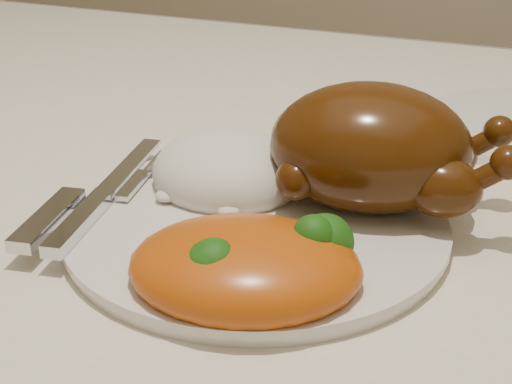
% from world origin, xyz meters
% --- Properties ---
extents(dining_table, '(1.60, 0.90, 0.76)m').
position_xyz_m(dining_table, '(0.00, 0.00, 0.67)').
color(dining_table, brown).
rests_on(dining_table, floor).
extents(tablecloth, '(1.73, 1.03, 0.18)m').
position_xyz_m(tablecloth, '(0.00, 0.00, 0.74)').
color(tablecloth, '#F0E7CE').
rests_on(tablecloth, dining_table).
extents(dinner_plate, '(0.28, 0.28, 0.01)m').
position_xyz_m(dinner_plate, '(0.01, -0.12, 0.77)').
color(dinner_plate, silver).
rests_on(dinner_plate, tablecloth).
extents(roast_chicken, '(0.19, 0.14, 0.09)m').
position_xyz_m(roast_chicken, '(0.08, -0.06, 0.82)').
color(roast_chicken, '#462107').
rests_on(roast_chicken, dinner_plate).
extents(rice_mound, '(0.13, 0.11, 0.06)m').
position_xyz_m(rice_mound, '(-0.03, -0.08, 0.79)').
color(rice_mound, white).
rests_on(rice_mound, dinner_plate).
extents(mac_and_cheese, '(0.17, 0.15, 0.05)m').
position_xyz_m(mac_and_cheese, '(0.04, -0.20, 0.79)').
color(mac_and_cheese, '#C3530C').
rests_on(mac_and_cheese, dinner_plate).
extents(cutlery, '(0.06, 0.21, 0.01)m').
position_xyz_m(cutlery, '(-0.10, -0.16, 0.78)').
color(cutlery, '#BCBCC3').
rests_on(cutlery, dinner_plate).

